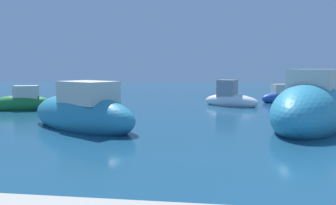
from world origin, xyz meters
name	(u,v)px	position (x,y,z in m)	size (l,w,h in m)	color
moored_boat_1	(285,97)	(0.23, 14.87, 0.32)	(3.29, 1.98, 1.32)	#1E479E
moored_boat_3	(102,97)	(-10.82, 13.14, 0.37)	(3.01, 3.22, 1.46)	gold
moored_boat_4	(310,109)	(-0.87, 6.18, 0.67)	(4.50, 5.96, 2.52)	teal
moored_boat_6	(82,113)	(-8.79, 5.08, 0.53)	(5.17, 4.04, 2.00)	teal
moored_boat_7	(230,99)	(-3.22, 12.56, 0.38)	(3.23, 2.33, 1.64)	white
moored_boat_9	(22,103)	(-13.76, 9.51, 0.35)	(3.35, 2.04, 1.43)	#197233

